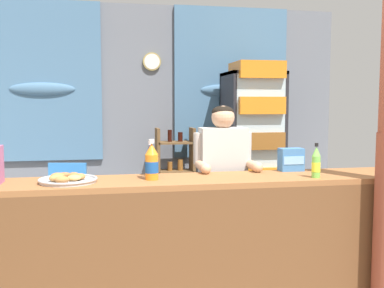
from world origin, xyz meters
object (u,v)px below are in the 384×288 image
at_px(stall_counter, 218,233).
at_px(shopkeeper, 223,173).
at_px(drink_fridge, 253,138).
at_px(soda_bottle_grape_soda, 150,161).
at_px(soda_bottle_lime_soda, 316,163).
at_px(bottle_shelf_rack, 175,174).
at_px(plastic_lawn_chair, 65,198).
at_px(snack_box_biscuit, 291,160).
at_px(soda_bottle_orange_soda, 152,163).
at_px(pastry_tray, 67,179).

bearing_deg(stall_counter, shopkeeper, 71.79).
distance_m(drink_fridge, soda_bottle_grape_soda, 2.42).
bearing_deg(shopkeeper, soda_bottle_lime_soda, -47.51).
bearing_deg(shopkeeper, bottle_shelf_rack, 92.89).
relative_size(plastic_lawn_chair, shopkeeper, 0.57).
bearing_deg(soda_bottle_grape_soda, shopkeeper, 22.89).
distance_m(stall_counter, bottle_shelf_rack, 2.50).
height_order(bottle_shelf_rack, snack_box_biscuit, bottle_shelf_rack).
bearing_deg(drink_fridge, soda_bottle_lime_soda, -97.33).
xyz_separation_m(soda_bottle_orange_soda, pastry_tray, (-0.57, -0.01, -0.10)).
distance_m(soda_bottle_lime_soda, pastry_tray, 1.75).
relative_size(stall_counter, soda_bottle_lime_soda, 14.46).
bearing_deg(soda_bottle_lime_soda, soda_bottle_orange_soda, 173.01).
height_order(stall_counter, soda_bottle_orange_soda, soda_bottle_orange_soda).
height_order(stall_counter, snack_box_biscuit, snack_box_biscuit).
bearing_deg(snack_box_biscuit, pastry_tray, -172.87).
relative_size(bottle_shelf_rack, soda_bottle_lime_soda, 4.82).
xyz_separation_m(plastic_lawn_chair, soda_bottle_grape_soda, (0.77, -1.67, 0.60)).
height_order(soda_bottle_lime_soda, pastry_tray, soda_bottle_lime_soda).
distance_m(plastic_lawn_chair, soda_bottle_grape_soda, 1.93).
bearing_deg(plastic_lawn_chair, soda_bottle_orange_soda, -67.54).
bearing_deg(soda_bottle_orange_soda, plastic_lawn_chair, 112.46).
relative_size(shopkeeper, soda_bottle_lime_soda, 5.96).
relative_size(bottle_shelf_rack, shopkeeper, 0.81).
relative_size(drink_fridge, pastry_tray, 5.10).
relative_size(drink_fridge, soda_bottle_lime_soda, 7.98).
distance_m(plastic_lawn_chair, soda_bottle_orange_soda, 2.09).
bearing_deg(bottle_shelf_rack, pastry_tray, -114.75).
bearing_deg(bottle_shelf_rack, plastic_lawn_chair, -157.06).
relative_size(plastic_lawn_chair, pastry_tray, 2.19).
relative_size(soda_bottle_grape_soda, snack_box_biscuit, 1.37).
height_order(plastic_lawn_chair, soda_bottle_grape_soda, soda_bottle_grape_soda).
xyz_separation_m(drink_fridge, plastic_lawn_chair, (-2.22, -0.26, -0.60)).
relative_size(stall_counter, soda_bottle_grape_soda, 14.28).
height_order(bottle_shelf_rack, shopkeeper, shopkeeper).
bearing_deg(pastry_tray, soda_bottle_orange_soda, 0.58).
height_order(bottle_shelf_rack, soda_bottle_grape_soda, soda_bottle_grape_soda).
bearing_deg(soda_bottle_grape_soda, pastry_tray, -162.47).
height_order(drink_fridge, soda_bottle_lime_soda, drink_fridge).
bearing_deg(soda_bottle_lime_soda, stall_counter, 177.13).
bearing_deg(drink_fridge, snack_box_biscuit, -99.84).
xyz_separation_m(soda_bottle_grape_soda, soda_bottle_lime_soda, (1.16, -0.32, -0.00)).
bearing_deg(snack_box_biscuit, soda_bottle_lime_soda, -83.39).
xyz_separation_m(stall_counter, soda_bottle_grape_soda, (-0.45, 0.28, 0.49)).
xyz_separation_m(drink_fridge, soda_bottle_lime_soda, (-0.29, -2.25, -0.01)).
relative_size(drink_fridge, soda_bottle_grape_soda, 7.88).
bearing_deg(bottle_shelf_rack, soda_bottle_grape_soda, -103.36).
relative_size(stall_counter, plastic_lawn_chair, 4.22).
relative_size(soda_bottle_grape_soda, soda_bottle_lime_soda, 1.01).
xyz_separation_m(drink_fridge, soda_bottle_orange_soda, (-1.46, -2.11, 0.01)).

